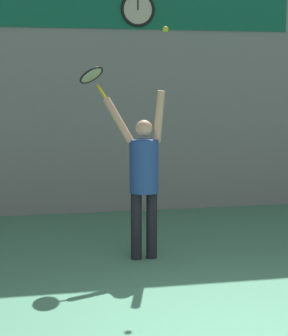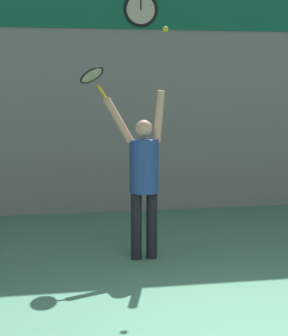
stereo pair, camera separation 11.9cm
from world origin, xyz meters
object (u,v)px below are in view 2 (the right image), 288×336
Objects in this scene: scoreboard_clock at (141,9)px; tennis_ball at (166,29)px; tennis_racket at (93,77)px; tennis_player at (144,174)px.

scoreboard_clock is 2.87m from tennis_ball.
scoreboard_clock is at bearing 66.56° from tennis_racket.
scoreboard_clock is 2.80m from tennis_racket.
tennis_ball is at bearing -28.38° from tennis_racket.
tennis_player is 29.62× the size of tennis_ball.
scoreboard_clock is at bearing 85.20° from tennis_ball.
tennis_player is 1.31m from tennis_racket.
tennis_player is 1.69m from tennis_ball.
scoreboard_clock is 3.55m from tennis_player.
scoreboard_clock is 8.12× the size of tennis_ball.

